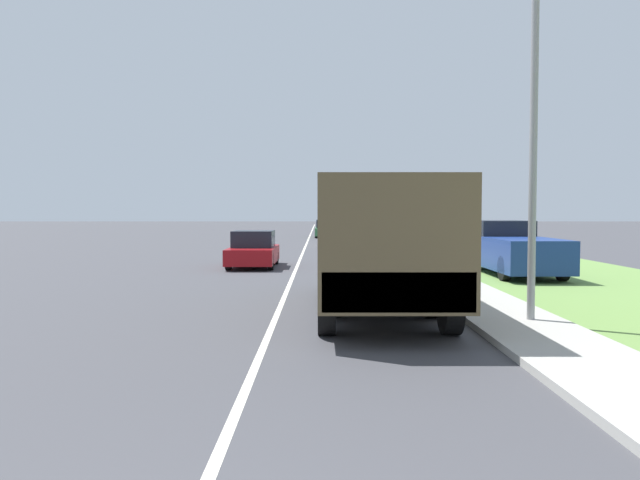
# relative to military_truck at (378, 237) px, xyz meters

# --- Properties ---
(ground_plane) EXTENTS (180.00, 180.00, 0.00)m
(ground_plane) POSITION_rel_military_truck_xyz_m (-2.04, 28.59, -1.56)
(ground_plane) COLOR #424247
(lane_centre_stripe) EXTENTS (0.12, 120.00, 0.00)m
(lane_centre_stripe) POSITION_rel_military_truck_xyz_m (-2.04, 28.59, -1.56)
(lane_centre_stripe) COLOR silver
(lane_centre_stripe) RESTS_ON ground
(sidewalk_right) EXTENTS (1.80, 120.00, 0.12)m
(sidewalk_right) POSITION_rel_military_truck_xyz_m (2.46, 28.59, -1.50)
(sidewalk_right) COLOR #ADAAA3
(sidewalk_right) RESTS_ON ground
(grass_strip_right) EXTENTS (7.00, 120.00, 0.02)m
(grass_strip_right) POSITION_rel_military_truck_xyz_m (6.86, 28.59, -1.55)
(grass_strip_right) COLOR #6B9347
(grass_strip_right) RESTS_ON ground
(military_truck) EXTENTS (2.41, 7.88, 2.68)m
(military_truck) POSITION_rel_military_truck_xyz_m (0.00, 0.00, 0.00)
(military_truck) COLOR #545B3D
(military_truck) RESTS_ON ground
(car_nearest_ahead) EXTENTS (1.71, 3.96, 1.37)m
(car_nearest_ahead) POSITION_rel_military_truck_xyz_m (-3.69, 10.48, -0.94)
(car_nearest_ahead) COLOR maroon
(car_nearest_ahead) RESTS_ON ground
(car_second_ahead) EXTENTS (1.93, 4.82, 1.56)m
(car_second_ahead) POSITION_rel_military_truck_xyz_m (-0.24, 25.41, -0.86)
(car_second_ahead) COLOR silver
(car_second_ahead) RESTS_ON ground
(car_third_ahead) EXTENTS (1.91, 4.58, 1.43)m
(car_third_ahead) POSITION_rel_military_truck_xyz_m (-0.62, 37.58, -0.91)
(car_third_ahead) COLOR #336B3D
(car_third_ahead) RESTS_ON ground
(pickup_truck) EXTENTS (1.98, 5.68, 1.76)m
(pickup_truck) POSITION_rel_military_truck_xyz_m (5.24, 7.70, -0.70)
(pickup_truck) COLOR navy
(pickup_truck) RESTS_ON grass_strip_right
(lamp_post) EXTENTS (1.69, 0.24, 8.01)m
(lamp_post) POSITION_rel_military_truck_xyz_m (2.52, -1.69, 3.25)
(lamp_post) COLOR gray
(lamp_post) RESTS_ON sidewalk_right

